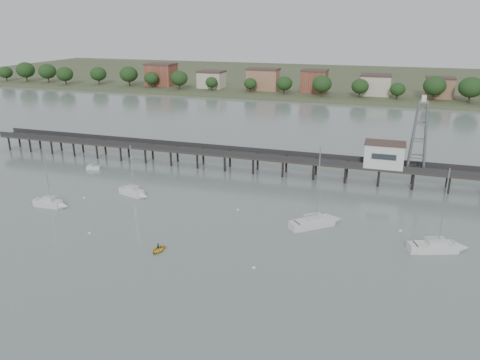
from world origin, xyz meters
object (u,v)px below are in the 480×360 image
(lattice_tower, at_px, (419,136))
(yellow_dinghy, at_px, (158,251))
(pier, at_px, (270,157))
(sailboat_d, at_px, (444,247))
(sailboat_b, at_px, (136,193))
(sailboat_a, at_px, (53,204))
(sailboat_c, at_px, (322,221))
(white_tender, at_px, (93,168))

(lattice_tower, bearing_deg, yellow_dinghy, -131.64)
(pier, xyz_separation_m, yellow_dinghy, (-6.68, -42.94, -3.79))
(sailboat_d, bearing_deg, sailboat_b, 153.72)
(sailboat_a, xyz_separation_m, sailboat_c, (49.81, 7.52, -0.02))
(sailboat_d, relative_size, yellow_dinghy, 4.79)
(sailboat_a, bearing_deg, lattice_tower, 24.83)
(sailboat_d, height_order, yellow_dinghy, sailboat_d)
(pier, relative_size, sailboat_c, 9.90)
(pier, distance_m, sailboat_c, 30.11)
(white_tender, bearing_deg, sailboat_c, -31.25)
(sailboat_d, relative_size, sailboat_b, 1.28)
(lattice_tower, xyz_separation_m, sailboat_d, (3.74, -29.35, -10.46))
(sailboat_b, xyz_separation_m, sailboat_c, (37.83, -2.45, -0.02))
(lattice_tower, relative_size, sailboat_b, 1.40)
(pier, xyz_separation_m, sailboat_c, (15.84, -25.41, -3.16))
(lattice_tower, relative_size, sailboat_c, 1.02)
(sailboat_c, xyz_separation_m, white_tender, (-56.67, 15.28, -0.25))
(lattice_tower, bearing_deg, pier, -180.00)
(sailboat_d, distance_m, yellow_dinghy, 44.07)
(pier, bearing_deg, sailboat_a, -135.89)
(lattice_tower, height_order, white_tender, lattice_tower)
(sailboat_a, xyz_separation_m, sailboat_b, (11.98, 9.97, -0.00))
(pier, distance_m, white_tender, 42.22)
(sailboat_d, height_order, sailboat_c, sailboat_c)
(pier, relative_size, sailboat_b, 13.59)
(pier, relative_size, lattice_tower, 9.68)
(lattice_tower, height_order, sailboat_b, lattice_tower)
(sailboat_d, relative_size, white_tender, 4.18)
(sailboat_d, distance_m, sailboat_c, 19.80)
(pier, xyz_separation_m, sailboat_d, (35.24, -29.35, -3.16))
(pier, relative_size, sailboat_a, 13.64)
(sailboat_b, bearing_deg, sailboat_a, -124.88)
(sailboat_d, xyz_separation_m, sailboat_c, (-19.41, 3.94, -0.00))
(sailboat_a, bearing_deg, yellow_dinghy, -22.02)
(yellow_dinghy, bearing_deg, sailboat_c, 44.17)
(lattice_tower, height_order, yellow_dinghy, lattice_tower)
(lattice_tower, bearing_deg, sailboat_c, -121.65)
(sailboat_c, height_order, yellow_dinghy, sailboat_c)
(pier, height_order, lattice_tower, lattice_tower)
(yellow_dinghy, bearing_deg, lattice_tower, 54.63)
(pier, height_order, sailboat_c, sailboat_c)
(pier, distance_m, sailboat_d, 45.98)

